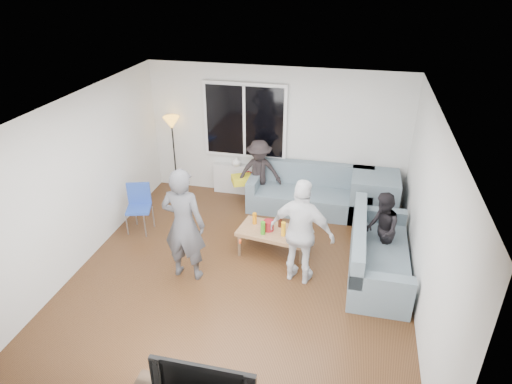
% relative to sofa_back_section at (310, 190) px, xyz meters
% --- Properties ---
extents(floor, '(5.00, 5.50, 0.04)m').
position_rel_sofa_back_section_xyz_m(floor, '(-0.75, -2.27, -0.45)').
color(floor, '#56351C').
rests_on(floor, ground).
extents(ceiling, '(5.00, 5.50, 0.04)m').
position_rel_sofa_back_section_xyz_m(ceiling, '(-0.75, -2.27, 2.20)').
color(ceiling, white).
rests_on(ceiling, ground).
extents(wall_back, '(5.00, 0.04, 2.60)m').
position_rel_sofa_back_section_xyz_m(wall_back, '(-0.75, 0.50, 0.88)').
color(wall_back, silver).
rests_on(wall_back, ground).
extents(wall_front, '(5.00, 0.04, 2.60)m').
position_rel_sofa_back_section_xyz_m(wall_front, '(-0.75, -5.04, 0.88)').
color(wall_front, silver).
rests_on(wall_front, ground).
extents(wall_left, '(0.04, 5.50, 2.60)m').
position_rel_sofa_back_section_xyz_m(wall_left, '(-3.27, -2.27, 0.88)').
color(wall_left, silver).
rests_on(wall_left, ground).
extents(wall_right, '(0.04, 5.50, 2.60)m').
position_rel_sofa_back_section_xyz_m(wall_right, '(1.77, -2.27, 0.88)').
color(wall_right, silver).
rests_on(wall_right, ground).
extents(window_frame, '(1.62, 0.06, 1.47)m').
position_rel_sofa_back_section_xyz_m(window_frame, '(-1.35, 0.42, 1.12)').
color(window_frame, white).
rests_on(window_frame, wall_back).
extents(window_glass, '(1.50, 0.02, 1.35)m').
position_rel_sofa_back_section_xyz_m(window_glass, '(-1.35, 0.38, 1.12)').
color(window_glass, black).
rests_on(window_glass, window_frame).
extents(window_mullion, '(0.05, 0.03, 1.35)m').
position_rel_sofa_back_section_xyz_m(window_mullion, '(-1.35, 0.37, 1.12)').
color(window_mullion, white).
rests_on(window_mullion, window_frame).
extents(radiator, '(1.30, 0.12, 0.62)m').
position_rel_sofa_back_section_xyz_m(radiator, '(-1.35, 0.38, -0.11)').
color(radiator, silver).
rests_on(radiator, floor).
extents(potted_plant, '(0.24, 0.21, 0.38)m').
position_rel_sofa_back_section_xyz_m(potted_plant, '(-1.07, 0.35, 0.38)').
color(potted_plant, '#285F26').
rests_on(potted_plant, radiator).
extents(vase, '(0.23, 0.23, 0.19)m').
position_rel_sofa_back_section_xyz_m(vase, '(-1.52, 0.35, 0.29)').
color(vase, white).
rests_on(vase, radiator).
extents(sofa_back_section, '(2.30, 0.85, 0.85)m').
position_rel_sofa_back_section_xyz_m(sofa_back_section, '(0.00, 0.00, 0.00)').
color(sofa_back_section, slate).
rests_on(sofa_back_section, floor).
extents(sofa_right_section, '(2.00, 0.85, 0.85)m').
position_rel_sofa_back_section_xyz_m(sofa_right_section, '(1.27, -1.72, 0.00)').
color(sofa_right_section, slate).
rests_on(sofa_right_section, floor).
extents(sofa_corner, '(0.85, 0.85, 0.85)m').
position_rel_sofa_back_section_xyz_m(sofa_corner, '(1.17, 0.00, 0.00)').
color(sofa_corner, slate).
rests_on(sofa_corner, floor).
extents(cushion_yellow, '(0.48, 0.45, 0.14)m').
position_rel_sofa_back_section_xyz_m(cushion_yellow, '(-1.31, -0.02, 0.09)').
color(cushion_yellow, yellow).
rests_on(cushion_yellow, sofa_back_section).
extents(cushion_red, '(0.45, 0.42, 0.13)m').
position_rel_sofa_back_section_xyz_m(cushion_red, '(-1.16, 0.06, 0.09)').
color(cushion_red, maroon).
rests_on(cushion_red, sofa_back_section).
extents(coffee_table, '(1.18, 0.76, 0.40)m').
position_rel_sofa_back_section_xyz_m(coffee_table, '(-0.41, -1.51, -0.22)').
color(coffee_table, '#AC7B53').
rests_on(coffee_table, floor).
extents(pitcher, '(0.17, 0.17, 0.17)m').
position_rel_sofa_back_section_xyz_m(pitcher, '(-0.48, -1.52, 0.06)').
color(pitcher, maroon).
rests_on(pitcher, coffee_table).
extents(side_chair, '(0.50, 0.50, 0.86)m').
position_rel_sofa_back_section_xyz_m(side_chair, '(-2.80, -1.42, 0.01)').
color(side_chair, '#2645A5').
rests_on(side_chair, floor).
extents(floor_lamp, '(0.32, 0.32, 1.56)m').
position_rel_sofa_back_section_xyz_m(floor_lamp, '(-2.80, 0.27, 0.36)').
color(floor_lamp, '#FFAA30').
rests_on(floor_lamp, floor).
extents(player_left, '(0.66, 0.45, 1.77)m').
position_rel_sofa_back_section_xyz_m(player_left, '(-1.55, -2.41, 0.46)').
color(player_left, '#454549').
rests_on(player_left, floor).
extents(player_right, '(1.03, 0.60, 1.64)m').
position_rel_sofa_back_section_xyz_m(player_right, '(0.12, -2.13, 0.40)').
color(player_right, silver).
rests_on(player_right, floor).
extents(spectator_right, '(0.53, 0.64, 1.22)m').
position_rel_sofa_back_section_xyz_m(spectator_right, '(1.27, -1.45, 0.18)').
color(spectator_right, black).
rests_on(spectator_right, floor).
extents(spectator_back, '(0.97, 0.74, 1.32)m').
position_rel_sofa_back_section_xyz_m(spectator_back, '(-0.99, 0.03, 0.24)').
color(spectator_back, black).
rests_on(spectator_back, floor).
extents(television, '(1.02, 0.13, 0.59)m').
position_rel_sofa_back_section_xyz_m(television, '(-0.42, -4.77, 0.31)').
color(television, black).
rests_on(television, tv_console).
extents(bottle_d, '(0.07, 0.07, 0.24)m').
position_rel_sofa_back_section_xyz_m(bottle_d, '(-0.22, -1.62, 0.09)').
color(bottle_d, '#FCAA16').
rests_on(bottle_d, coffee_table).
extents(bottle_c, '(0.07, 0.07, 0.20)m').
position_rel_sofa_back_section_xyz_m(bottle_c, '(-0.32, -1.37, 0.08)').
color(bottle_c, '#33120B').
rests_on(bottle_c, coffee_table).
extents(bottle_b, '(0.08, 0.08, 0.22)m').
position_rel_sofa_back_section_xyz_m(bottle_b, '(-0.55, -1.65, 0.08)').
color(bottle_b, '#38941A').
rests_on(bottle_b, coffee_table).
extents(bottle_a, '(0.07, 0.07, 0.20)m').
position_rel_sofa_back_section_xyz_m(bottle_a, '(-0.75, -1.37, 0.07)').
color(bottle_a, orange).
rests_on(bottle_a, coffee_table).
extents(bottle_e, '(0.07, 0.07, 0.21)m').
position_rel_sofa_back_section_xyz_m(bottle_e, '(-0.04, -1.42, 0.08)').
color(bottle_e, black).
rests_on(bottle_e, coffee_table).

